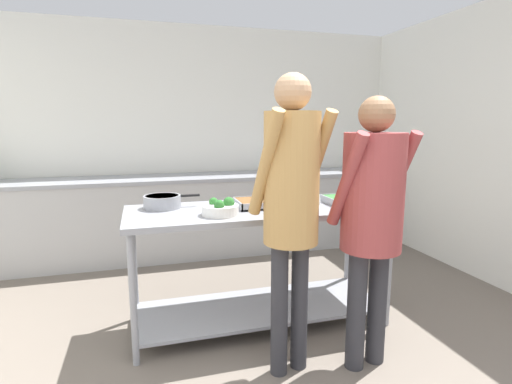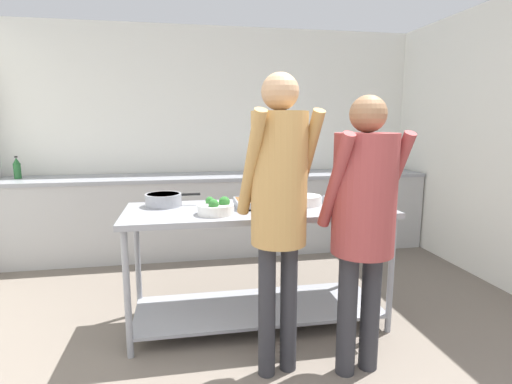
# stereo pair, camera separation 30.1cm
# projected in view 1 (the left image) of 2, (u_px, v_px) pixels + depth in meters

# --- Properties ---
(wall_rear) EXTENTS (5.02, 0.06, 2.65)m
(wall_rear) POSITION_uv_depth(u_px,v_px,m) (200.00, 139.00, 4.88)
(wall_rear) COLOR silver
(wall_rear) RESTS_ON ground_plane
(wall_right) EXTENTS (0.06, 3.93, 2.65)m
(wall_right) POSITION_uv_depth(u_px,v_px,m) (492.00, 144.00, 3.76)
(wall_right) COLOR silver
(wall_right) RESTS_ON ground_plane
(back_counter) EXTENTS (4.86, 0.65, 0.92)m
(back_counter) POSITION_uv_depth(u_px,v_px,m) (206.00, 214.00, 4.68)
(back_counter) COLOR #A8A8A8
(back_counter) RESTS_ON ground_plane
(serving_counter) EXTENTS (1.93, 0.72, 0.91)m
(serving_counter) POSITION_uv_depth(u_px,v_px,m) (260.00, 246.00, 2.99)
(serving_counter) COLOR gray
(serving_counter) RESTS_ON ground_plane
(sauce_pan) EXTENTS (0.41, 0.27, 0.09)m
(sauce_pan) POSITION_uv_depth(u_px,v_px,m) (162.00, 201.00, 2.92)
(sauce_pan) COLOR gray
(sauce_pan) RESTS_ON serving_counter
(broccoli_bowl) EXTENTS (0.25, 0.25, 0.12)m
(broccoli_bowl) POSITION_uv_depth(u_px,v_px,m) (221.00, 209.00, 2.70)
(broccoli_bowl) COLOR silver
(broccoli_bowl) RESTS_ON serving_counter
(serving_tray_roast) EXTENTS (0.37, 0.30, 0.05)m
(serving_tray_roast) POSITION_uv_depth(u_px,v_px,m) (261.00, 203.00, 2.98)
(serving_tray_roast) COLOR gray
(serving_tray_roast) RESTS_ON serving_counter
(plate_stack) EXTENTS (0.25, 0.25, 0.07)m
(plate_stack) POSITION_uv_depth(u_px,v_px,m) (304.00, 199.00, 3.07)
(plate_stack) COLOR white
(plate_stack) RESTS_ON serving_counter
(serving_tray_vegetables) EXTENTS (0.37, 0.33, 0.05)m
(serving_tray_vegetables) POSITION_uv_depth(u_px,v_px,m) (350.00, 200.00, 3.08)
(serving_tray_vegetables) COLOR gray
(serving_tray_vegetables) RESTS_ON serving_counter
(guest_serving_left) EXTENTS (0.50, 0.38, 1.68)m
(guest_serving_left) POSITION_uv_depth(u_px,v_px,m) (372.00, 206.00, 2.38)
(guest_serving_left) COLOR #2D2D33
(guest_serving_left) RESTS_ON ground_plane
(guest_serving_right) EXTENTS (0.48, 0.42, 1.80)m
(guest_serving_right) POSITION_uv_depth(u_px,v_px,m) (291.00, 192.00, 2.31)
(guest_serving_right) COLOR #2D2D33
(guest_serving_right) RESTS_ON ground_plane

